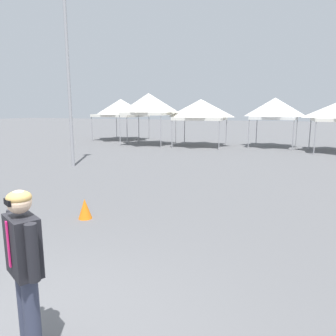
# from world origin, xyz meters

# --- Properties ---
(canopy_tent_behind_right) EXTENTS (3.80, 3.80, 3.33)m
(canopy_tent_behind_right) POSITION_xyz_m (-10.89, 20.82, 2.62)
(canopy_tent_behind_right) COLOR #9E9EA3
(canopy_tent_behind_right) RESTS_ON ground
(canopy_tent_behind_left) EXTENTS (3.28, 3.28, 3.63)m
(canopy_tent_behind_left) POSITION_xyz_m (-7.25, 18.45, 2.87)
(canopy_tent_behind_left) COLOR #9E9EA3
(canopy_tent_behind_left) RESTS_ON ground
(canopy_tent_far_right) EXTENTS (3.48, 3.48, 3.19)m
(canopy_tent_far_right) POSITION_xyz_m (-3.58, 18.99, 2.49)
(canopy_tent_far_right) COLOR #9E9EA3
(canopy_tent_far_right) RESTS_ON ground
(canopy_tent_behind_center) EXTENTS (3.06, 3.06, 3.27)m
(canopy_tent_behind_center) POSITION_xyz_m (1.14, 20.32, 2.56)
(canopy_tent_behind_center) COLOR #9E9EA3
(canopy_tent_behind_center) RESTS_ON ground
(person_foreground) EXTENTS (0.59, 0.40, 1.78)m
(person_foreground) POSITION_xyz_m (0.14, -0.12, 1.03)
(person_foreground) COLOR #33384C
(person_foreground) RESTS_ON ground
(light_pole_opposite_side) EXTENTS (0.36, 0.36, 9.79)m
(light_pole_opposite_side) POSITION_xyz_m (-6.67, 9.21, 5.47)
(light_pole_opposite_side) COLOR #9E9EA3
(light_pole_opposite_side) RESTS_ON ground
(traffic_cone_lot_center) EXTENTS (0.32, 0.32, 0.48)m
(traffic_cone_lot_center) POSITION_xyz_m (-1.92, 3.61, 0.24)
(traffic_cone_lot_center) COLOR orange
(traffic_cone_lot_center) RESTS_ON ground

